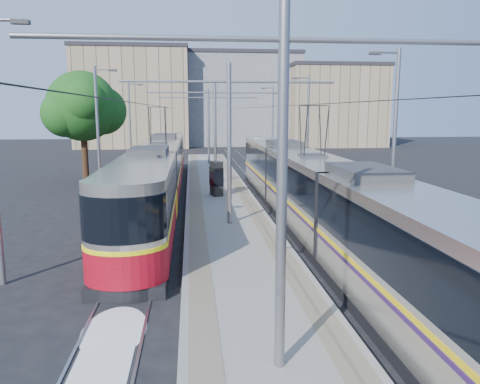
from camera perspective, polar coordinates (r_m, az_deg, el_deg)
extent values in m
plane|color=black|center=(13.57, 1.56, -13.00)|extent=(160.00, 160.00, 0.00)
cube|color=gray|center=(29.89, -2.69, -0.03)|extent=(4.00, 50.00, 0.30)
cube|color=gray|center=(29.81, -5.47, 0.22)|extent=(0.70, 50.00, 0.01)
cube|color=gray|center=(29.97, 0.08, 0.31)|extent=(0.70, 50.00, 0.01)
cube|color=gray|center=(29.98, -10.95, -0.43)|extent=(0.07, 70.00, 0.03)
cube|color=gray|center=(29.89, -8.21, -0.38)|extent=(0.07, 70.00, 0.03)
cube|color=gray|center=(30.21, 2.78, -0.18)|extent=(0.07, 70.00, 0.03)
cube|color=gray|center=(30.45, 5.45, -0.13)|extent=(0.07, 70.00, 0.03)
cube|color=silver|center=(10.94, -16.36, -19.32)|extent=(1.20, 5.00, 0.01)
cube|color=black|center=(28.76, -9.73, -0.45)|extent=(2.30, 31.29, 0.40)
cube|color=beige|center=(28.51, -9.83, 2.81)|extent=(2.40, 29.69, 2.90)
cube|color=black|center=(28.46, -9.86, 3.81)|extent=(2.43, 29.69, 1.30)
cube|color=yellow|center=(28.56, -9.81, 2.02)|extent=(2.43, 29.69, 0.12)
cube|color=#9D0919|center=(28.63, -9.78, 1.03)|extent=(2.42, 29.69, 1.10)
cube|color=#2D2D30|center=(28.37, -9.92, 6.02)|extent=(1.68, 3.00, 0.30)
cube|color=black|center=(21.18, 8.62, -4.11)|extent=(2.30, 30.95, 0.40)
cube|color=beige|center=(20.85, 8.73, 0.29)|extent=(2.40, 29.35, 2.90)
cube|color=black|center=(20.77, 8.77, 1.65)|extent=(2.43, 29.35, 1.30)
cube|color=#E3B90B|center=(20.92, 8.70, -0.79)|extent=(2.43, 29.35, 0.12)
cube|color=#2C1345|center=(20.95, 8.69, -1.19)|extent=(2.43, 29.35, 0.10)
cube|color=#2D2D30|center=(20.65, 8.85, 4.68)|extent=(1.68, 3.00, 0.30)
cylinder|color=slate|center=(8.68, 5.12, 0.07)|extent=(0.20, 0.20, 7.00)
cylinder|color=slate|center=(8.65, 5.40, 17.99)|extent=(9.20, 0.10, 0.10)
cylinder|color=slate|center=(20.52, -1.31, 5.74)|extent=(0.20, 0.20, 7.00)
cylinder|color=slate|center=(20.50, -1.35, 13.29)|extent=(9.20, 0.10, 0.10)
cylinder|color=slate|center=(32.47, -3.05, 7.24)|extent=(0.20, 0.20, 7.00)
cylinder|color=slate|center=(32.46, -3.09, 12.00)|extent=(9.20, 0.10, 0.10)
cylinder|color=slate|center=(44.45, -3.85, 7.93)|extent=(0.20, 0.20, 7.00)
cylinder|color=slate|center=(44.45, -3.89, 11.41)|extent=(9.20, 0.10, 0.10)
cylinder|color=black|center=(29.46, -9.89, 10.25)|extent=(0.02, 70.00, 0.02)
cylinder|color=black|center=(29.86, 4.26, 10.36)|extent=(0.02, 70.00, 0.02)
cube|color=#2D2D30|center=(15.36, -25.20, 18.25)|extent=(0.50, 0.22, 0.12)
cylinder|color=slate|center=(30.98, -16.95, 7.08)|extent=(0.18, 0.18, 8.00)
cube|color=#2D2D30|center=(30.87, -15.24, 14.12)|extent=(0.50, 0.22, 0.12)
cylinder|color=slate|center=(46.78, -13.25, 8.03)|extent=(0.18, 0.18, 8.00)
cube|color=#2D2D30|center=(46.71, -12.07, 12.68)|extent=(0.50, 0.22, 0.12)
cylinder|color=slate|center=(22.39, 18.30, 6.10)|extent=(0.18, 0.18, 8.00)
cube|color=#2D2D30|center=(22.07, 16.13, 15.93)|extent=(0.50, 0.22, 0.12)
cylinder|color=slate|center=(37.55, 8.24, 7.81)|extent=(0.18, 0.18, 8.00)
cube|color=#2D2D30|center=(37.36, 6.70, 13.59)|extent=(0.50, 0.22, 0.12)
cylinder|color=slate|center=(53.21, 4.01, 8.45)|extent=(0.18, 0.18, 8.00)
cube|color=#2D2D30|center=(53.07, 2.86, 12.51)|extent=(0.50, 0.22, 0.12)
cube|color=black|center=(27.72, -2.90, 1.64)|extent=(0.78, 1.01, 2.04)
cube|color=black|center=(27.70, -2.90, 1.92)|extent=(0.82, 1.05, 1.07)
cylinder|color=#382314|center=(36.72, -18.36, 3.76)|extent=(0.47, 0.47, 3.39)
sphere|color=#123F12|center=(36.55, -18.69, 9.88)|extent=(5.09, 5.09, 5.09)
sphere|color=#123F12|center=(37.13, -16.44, 9.50)|extent=(3.60, 3.60, 3.60)
cube|color=#9F846B|center=(72.90, -12.75, 10.93)|extent=(16.00, 12.00, 13.90)
cube|color=#262328|center=(73.42, -12.97, 16.55)|extent=(16.32, 12.24, 0.50)
cube|color=gray|center=(76.80, -0.23, 10.99)|extent=(18.00, 14.00, 13.62)
cube|color=#262328|center=(77.26, -0.23, 16.24)|extent=(18.36, 14.28, 0.50)
cube|color=#9F846B|center=(73.65, 11.33, 10.07)|extent=(14.00, 10.00, 11.61)
cube|color=#262328|center=(73.95, 11.49, 14.77)|extent=(14.28, 10.20, 0.50)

